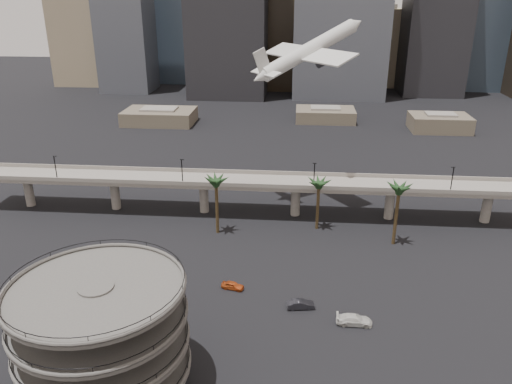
# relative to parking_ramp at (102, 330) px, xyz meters

# --- Properties ---
(ground) EXTENTS (700.00, 700.00, 0.00)m
(ground) POSITION_rel_parking_ramp_xyz_m (13.00, 4.00, -9.84)
(ground) COLOR black
(ground) RESTS_ON ground
(parking_ramp) EXTENTS (22.20, 22.20, 17.35)m
(parking_ramp) POSITION_rel_parking_ramp_xyz_m (0.00, 0.00, 0.00)
(parking_ramp) COLOR #4F4C49
(parking_ramp) RESTS_ON ground
(overpass) EXTENTS (130.00, 9.30, 14.70)m
(overpass) POSITION_rel_parking_ramp_xyz_m (13.00, 59.00, -2.50)
(overpass) COLOR gray
(overpass) RESTS_ON ground
(palm_trees) EXTENTS (42.40, 10.40, 14.00)m
(palm_trees) POSITION_rel_parking_ramp_xyz_m (27.02, 48.65, 1.59)
(palm_trees) COLOR #45361D
(palm_trees) RESTS_ON ground
(low_buildings) EXTENTS (135.00, 27.50, 6.80)m
(low_buildings) POSITION_rel_parking_ramp_xyz_m (19.89, 146.30, -6.97)
(low_buildings) COLOR brown
(low_buildings) RESTS_ON ground
(skyline) EXTENTS (269.00, 86.00, 119.99)m
(skyline) POSITION_rel_parking_ramp_xyz_m (28.11, 221.08, 34.03)
(skyline) COLOR #7F7358
(skyline) RESTS_ON ground
(airborne_jet) EXTENTS (28.29, 27.23, 15.30)m
(airborne_jet) POSITION_rel_parking_ramp_xyz_m (26.19, 73.10, 26.88)
(airborne_jet) COLOR silver
(airborne_jet) RESTS_ON ground
(car_a) EXTENTS (4.37, 2.54, 1.40)m
(car_a) POSITION_rel_parking_ramp_xyz_m (13.27, 25.79, -9.14)
(car_a) COLOR #BF4E1B
(car_a) RESTS_ON ground
(car_b) EXTENTS (4.92, 2.37, 1.56)m
(car_b) POSITION_rel_parking_ramp_xyz_m (25.49, 20.90, -9.06)
(car_b) COLOR #232328
(car_b) RESTS_ON ground
(car_c) EXTENTS (5.78, 2.42, 1.67)m
(car_c) POSITION_rel_parking_ramp_xyz_m (34.08, 17.28, -9.00)
(car_c) COLOR silver
(car_c) RESTS_ON ground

